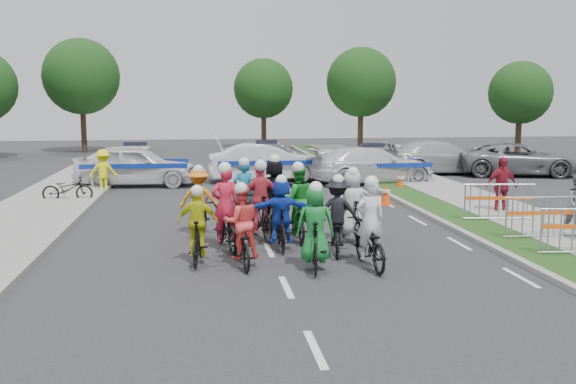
{
  "coord_description": "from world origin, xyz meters",
  "views": [
    {
      "loc": [
        -1.54,
        -11.35,
        3.44
      ],
      "look_at": [
        0.68,
        4.65,
        1.1
      ],
      "focal_mm": 40.0,
      "sensor_mm": 36.0,
      "label": 1
    }
  ],
  "objects": [
    {
      "name": "ground",
      "position": [
        0.0,
        0.0,
        0.0
      ],
      "size": [
        90.0,
        90.0,
        0.0
      ],
      "primitive_type": "plane",
      "color": "#28282B",
      "rests_on": "ground"
    },
    {
      "name": "curb_right",
      "position": [
        5.1,
        5.0,
        0.06
      ],
      "size": [
        0.2,
        60.0,
        0.12
      ],
      "primitive_type": "cube",
      "color": "gray",
      "rests_on": "ground"
    },
    {
      "name": "grass_strip",
      "position": [
        5.8,
        5.0,
        0.06
      ],
      "size": [
        1.2,
        60.0,
        0.11
      ],
      "primitive_type": "cube",
      "color": "#1E4014",
      "rests_on": "ground"
    },
    {
      "name": "sidewalk_right",
      "position": [
        7.6,
        5.0,
        0.07
      ],
      "size": [
        2.4,
        60.0,
        0.13
      ],
      "primitive_type": "cube",
      "color": "gray",
      "rests_on": "ground"
    },
    {
      "name": "rider_0",
      "position": [
        1.89,
        1.18,
        0.63
      ],
      "size": [
        0.74,
        1.91,
        1.92
      ],
      "rotation": [
        0.0,
        0.0,
        3.19
      ],
      "color": "black",
      "rests_on": "ground"
    },
    {
      "name": "rider_1",
      "position": [
        0.74,
        1.13,
        0.71
      ],
      "size": [
        0.83,
        1.79,
        1.83
      ],
      "rotation": [
        0.0,
        0.0,
        3.0
      ],
      "color": "black",
      "rests_on": "ground"
    },
    {
      "name": "rider_2",
      "position": [
        -0.72,
        1.64,
        0.66
      ],
      "size": [
        0.79,
        1.79,
        1.78
      ],
      "rotation": [
        0.0,
        0.0,
        3.24
      ],
      "color": "black",
      "rests_on": "ground"
    },
    {
      "name": "rider_3",
      "position": [
        -1.6,
        1.97,
        0.66
      ],
      "size": [
        0.88,
        1.65,
        1.69
      ],
      "rotation": [
        0.0,
        0.0,
        3.03
      ],
      "color": "black",
      "rests_on": "ground"
    },
    {
      "name": "rider_4",
      "position": [
        1.5,
        2.54,
        0.7
      ],
      "size": [
        1.09,
        1.85,
        1.8
      ],
      "rotation": [
        0.0,
        0.0,
        2.93
      ],
      "color": "black",
      "rests_on": "ground"
    },
    {
      "name": "rider_5",
      "position": [
        0.29,
        3.05,
        0.74
      ],
      "size": [
        1.4,
        1.67,
        1.75
      ],
      "rotation": [
        0.0,
        0.0,
        3.11
      ],
      "color": "black",
      "rests_on": "ground"
    },
    {
      "name": "rider_6",
      "position": [
        -0.98,
        3.19,
        0.67
      ],
      "size": [
        1.03,
        2.09,
        2.04
      ],
      "rotation": [
        0.0,
        0.0,
        3.32
      ],
      "color": "black",
      "rests_on": "ground"
    },
    {
      "name": "rider_7",
      "position": [
        2.08,
        3.56,
        0.72
      ],
      "size": [
        0.85,
        1.82,
        1.85
      ],
      "rotation": [
        0.0,
        0.0,
        3.31
      ],
      "color": "black",
      "rests_on": "ground"
    },
    {
      "name": "rider_8",
      "position": [
        0.82,
        3.98,
        0.72
      ],
      "size": [
        0.82,
        1.92,
        1.95
      ],
      "rotation": [
        0.0,
        0.0,
        3.13
      ],
      "color": "black",
      "rests_on": "ground"
    },
    {
      "name": "rider_9",
      "position": [
        -0.07,
        4.16,
        0.76
      ],
      "size": [
        1.06,
        1.96,
        1.99
      ],
      "rotation": [
        0.0,
        0.0,
        3.31
      ],
      "color": "black",
      "rests_on": "ground"
    },
    {
      "name": "rider_10",
      "position": [
        -1.57,
        4.84,
        0.71
      ],
      "size": [
        1.09,
        1.86,
        1.82
      ],
      "rotation": [
        0.0,
        0.0,
        2.98
      ],
      "color": "black",
      "rests_on": "ground"
    },
    {
      "name": "rider_11",
      "position": [
        0.42,
        5.46,
        0.84
      ],
      "size": [
        1.67,
        1.98,
        2.01
      ],
      "rotation": [
        0.0,
        0.0,
        2.94
      ],
      "color": "black",
      "rests_on": "ground"
    },
    {
      "name": "rider_12",
      "position": [
        -0.36,
        5.74,
        0.63
      ],
      "size": [
        0.86,
        1.93,
        1.91
      ],
      "rotation": [
        0.0,
        0.0,
        3.03
      ],
      "color": "black",
      "rests_on": "ground"
    },
    {
      "name": "police_car_0",
      "position": [
        -4.06,
        14.7,
        0.81
      ],
      "size": [
        4.9,
        2.27,
        1.63
      ],
      "primitive_type": "imported",
      "rotation": [
        0.0,
        0.0,
        1.5
      ],
      "color": "silver",
      "rests_on": "ground"
    },
    {
      "name": "police_car_1",
      "position": [
        1.25,
        15.44,
        0.79
      ],
      "size": [
        4.85,
        1.74,
        1.59
      ],
      "primitive_type": "imported",
      "rotation": [
        0.0,
        0.0,
        1.58
      ],
      "color": "silver",
      "rests_on": "ground"
    },
    {
      "name": "police_car_2",
      "position": [
        5.51,
        14.24,
        0.75
      ],
      "size": [
        5.38,
        2.64,
        1.5
      ],
      "primitive_type": "imported",
      "rotation": [
        0.0,
        0.0,
        1.68
      ],
      "color": "silver",
      "rests_on": "ground"
    },
    {
      "name": "civilian_sedan",
      "position": [
        9.51,
        17.14,
        0.77
      ],
      "size": [
        5.49,
        2.7,
        1.53
      ],
      "primitive_type": "imported",
      "rotation": [
        0.0,
        0.0,
        1.68
      ],
      "color": "#B8B8BE",
      "rests_on": "ground"
    },
    {
      "name": "civilian_suv",
      "position": [
        12.78,
        15.93,
        0.74
      ],
      "size": [
        5.7,
        3.53,
        1.47
      ],
      "primitive_type": "imported",
      "rotation": [
        0.0,
        0.0,
        1.35
      ],
      "color": "slate",
      "rests_on": "ground"
    },
    {
      "name": "spectator_2",
      "position": [
        7.39,
        6.58,
        0.87
      ],
      "size": [
        1.06,
        0.52,
        1.75
      ],
      "primitive_type": "imported",
      "rotation": [
        0.0,
        0.0,
        0.09
      ],
      "color": "maroon",
      "rests_on": "ground"
    },
    {
      "name": "marshal_hiviz",
      "position": [
        -5.1,
        13.08,
        0.8
      ],
      "size": [
        1.04,
        0.61,
        1.6
      ],
      "primitive_type": "imported",
      "rotation": [
        0.0,
        0.0,
        3.16
      ],
      "color": "#F7EF0D",
      "rests_on": "ground"
    },
    {
      "name": "barrier_1",
      "position": [
        6.7,
        2.93,
        0.56
      ],
      "size": [
        2.02,
        0.56,
        1.12
      ],
      "primitive_type": null,
      "rotation": [
        0.0,
        0.0,
        -0.03
      ],
      "color": "#A5A8AD",
      "rests_on": "ground"
    },
    {
      "name": "barrier_2",
      "position": [
        6.7,
        5.3,
        0.56
      ],
      "size": [
        2.05,
        0.75,
        1.12
      ],
      "primitive_type": null,
      "rotation": [
        0.0,
        0.0,
        -0.13
      ],
      "color": "#A5A8AD",
      "rests_on": "ground"
    },
    {
      "name": "cone_0",
      "position": [
        4.51,
        8.85,
        0.34
      ],
      "size": [
        0.4,
        0.4,
        0.7
      ],
      "color": "#F24C0C",
      "rests_on": "ground"
    },
    {
      "name": "cone_1",
      "position": [
        6.09,
        12.27,
        0.34
      ],
      "size": [
        0.4,
        0.4,
        0.7
      ],
      "color": "#F24C0C",
      "rests_on": "ground"
    },
    {
      "name": "parked_bike",
      "position": [
        -6.0,
        10.94,
        0.44
      ],
      "size": [
        1.67,
        0.59,
        0.87
      ],
      "primitive_type": "imported",
      "rotation": [
        0.0,
        0.0,
        1.56
      ],
      "color": "black",
      "rests_on": "ground"
    },
    {
      "name": "tree_1",
      "position": [
        9.0,
        30.0,
        4.54
      ],
      "size": [
        4.55,
        4.55,
        6.82
      ],
      "color": "#382619",
      "rests_on": "ground"
    },
    {
      "name": "tree_2",
      "position": [
        18.0,
        26.0,
        3.83
      ],
      "size": [
        3.85,
        3.85,
        5.77
      ],
      "color": "#382619",
      "rests_on": "ground"
    },
    {
      "name": "tree_3",
      "position": [
        -9.0,
        32.0,
        4.89
      ],
      "size": [
        4.9,
        4.9,
        7.35
      ],
      "color": "#382619",
      "rests_on": "ground"
    },
    {
      "name": "tree_4",
      "position": [
        3.0,
        34.0,
        4.19
      ],
      "size": [
        4.2,
        4.2,
        6.3
      ],
      "color": "#382619",
      "rests_on": "ground"
    }
  ]
}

